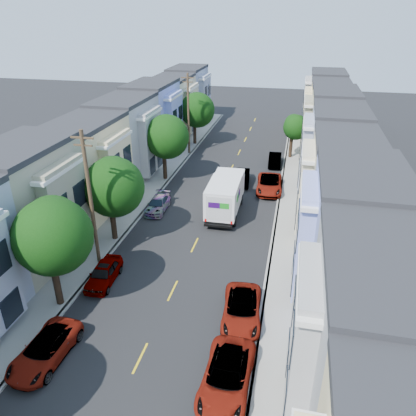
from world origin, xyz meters
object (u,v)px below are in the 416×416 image
at_px(tree_e, 197,110).
at_px(parked_left_b, 45,350).
at_px(lead_sedan, 242,177).
at_px(parked_left_c, 104,273).
at_px(parked_right_c, 269,184).
at_px(tree_d, 166,137).
at_px(tree_b, 52,237).
at_px(parked_right_a, 227,377).
at_px(parked_right_b, 242,310).
at_px(parked_right_d, 275,160).
at_px(parked_left_d, 158,204).
at_px(utility_pole_far, 188,115).
at_px(utility_pole_near, 91,201).
at_px(fedex_truck, 225,194).
at_px(tree_c, 113,187).
at_px(tree_far_r, 295,128).

height_order(tree_e, parked_left_b, tree_e).
bearing_deg(lead_sedan, parked_left_b, -110.06).
bearing_deg(parked_left_c, parked_right_c, 58.21).
height_order(tree_d, tree_e, tree_d).
distance_m(parked_left_b, parked_left_c, 7.10).
bearing_deg(tree_b, parked_right_a, -19.41).
bearing_deg(tree_d, parked_right_b, -61.39).
relative_size(parked_left_c, parked_right_a, 0.82).
distance_m(parked_right_c, parked_right_d, 7.91).
bearing_deg(parked_left_b, parked_right_c, 71.39).
height_order(parked_left_b, parked_right_d, parked_right_d).
bearing_deg(parked_left_d, tree_d, 98.08).
relative_size(utility_pole_far, parked_left_b, 2.12).
relative_size(utility_pole_near, parked_right_a, 1.94).
bearing_deg(parked_left_d, tree_b, -98.16).
distance_m(fedex_truck, parked_left_d, 6.41).
relative_size(tree_e, lead_sedan, 1.70).
bearing_deg(fedex_truck, parked_right_a, -80.31).
xyz_separation_m(parked_left_b, parked_right_c, (9.80, 25.29, 0.11)).
xyz_separation_m(tree_e, lead_sedan, (8.19, -12.67, -4.08)).
bearing_deg(tree_b, tree_c, 90.00).
xyz_separation_m(utility_pole_far, parked_right_d, (11.20, -1.94, -4.45)).
xyz_separation_m(tree_b, parked_left_d, (1.40, 14.25, -4.44)).
distance_m(utility_pole_far, parked_right_c, 15.55).
xyz_separation_m(parked_left_c, parked_left_d, (0.00, 11.41, -0.07)).
height_order(lead_sedan, parked_right_a, parked_right_a).
distance_m(tree_d, parked_right_a, 28.32).
bearing_deg(parked_left_c, parked_right_d, 65.95).
height_order(tree_d, utility_pole_far, utility_pole_far).
height_order(tree_c, lead_sedan, tree_c).
bearing_deg(tree_e, parked_right_c, -51.48).
height_order(tree_c, utility_pole_near, utility_pole_near).
xyz_separation_m(parked_left_b, parked_right_d, (9.80, 33.21, 0.04)).
xyz_separation_m(utility_pole_near, utility_pole_far, (0.00, 26.00, 0.00)).
bearing_deg(parked_left_d, parked_right_c, 32.13).
relative_size(utility_pole_near, parked_right_b, 2.03).
bearing_deg(parked_right_c, tree_far_r, 76.60).
relative_size(parked_left_b, parked_right_a, 0.91).
xyz_separation_m(tree_b, tree_e, (0.00, 35.10, -0.27)).
relative_size(tree_d, parked_left_c, 1.71).
bearing_deg(utility_pole_far, parked_right_b, -69.33).
height_order(tree_d, parked_right_d, tree_d).
relative_size(tree_c, parked_right_c, 1.29).
relative_size(tree_c, utility_pole_near, 0.71).
xyz_separation_m(tree_b, parked_left_b, (1.40, -4.26, -4.39)).
distance_m(tree_d, tree_far_r, 16.84).
distance_m(tree_e, parked_right_c, 18.43).
distance_m(tree_c, parked_right_d, 23.77).
bearing_deg(tree_e, utility_pole_far, -89.98).
xyz_separation_m(utility_pole_near, parked_right_b, (11.20, -3.69, -4.47)).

